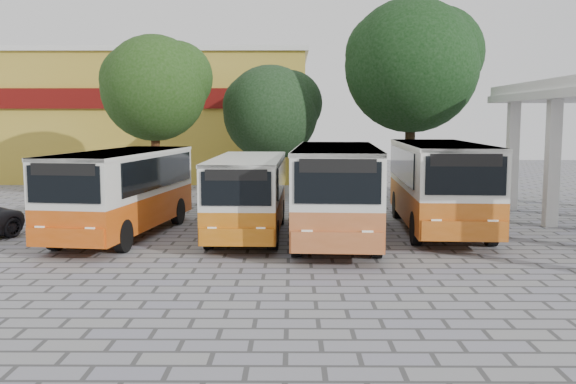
{
  "coord_description": "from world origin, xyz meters",
  "views": [
    {
      "loc": [
        -1.76,
        -17.53,
        4.0
      ],
      "look_at": [
        -1.91,
        4.31,
        1.5
      ],
      "focal_mm": 40.0,
      "sensor_mm": 36.0,
      "label": 1
    }
  ],
  "objects_px": {
    "bus_centre_left": "(248,190)",
    "bus_centre_right": "(336,186)",
    "bus_far_left": "(122,187)",
    "bus_far_right": "(439,180)"
  },
  "relations": [
    {
      "from": "bus_centre_left",
      "to": "bus_centre_right",
      "type": "height_order",
      "value": "bus_centre_right"
    },
    {
      "from": "bus_centre_right",
      "to": "bus_centre_left",
      "type": "bearing_deg",
      "value": 169.69
    },
    {
      "from": "bus_centre_left",
      "to": "bus_centre_right",
      "type": "relative_size",
      "value": 0.86
    },
    {
      "from": "bus_centre_left",
      "to": "bus_far_left",
      "type": "bearing_deg",
      "value": -177.05
    },
    {
      "from": "bus_centre_left",
      "to": "bus_centre_right",
      "type": "bearing_deg",
      "value": -12.46
    },
    {
      "from": "bus_far_right",
      "to": "bus_centre_right",
      "type": "bearing_deg",
      "value": -151.71
    },
    {
      "from": "bus_centre_right",
      "to": "bus_far_right",
      "type": "height_order",
      "value": "bus_far_right"
    },
    {
      "from": "bus_centre_left",
      "to": "bus_far_right",
      "type": "height_order",
      "value": "bus_far_right"
    },
    {
      "from": "bus_far_left",
      "to": "bus_far_right",
      "type": "bearing_deg",
      "value": 14.21
    },
    {
      "from": "bus_far_left",
      "to": "bus_centre_right",
      "type": "xyz_separation_m",
      "value": [
        7.25,
        -0.61,
        0.11
      ]
    }
  ]
}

